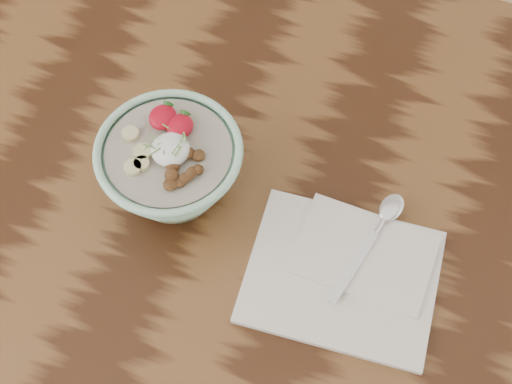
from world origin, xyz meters
TOP-DOWN VIEW (x-y plane):
  - table at (0.00, 0.00)cm, footprint 160.00×90.00cm
  - breakfast_bowl at (0.42, -3.38)cm, footprint 18.25×18.25cm
  - napkin at (24.99, -7.29)cm, footprint 24.29×20.11cm
  - spoon at (27.44, 0.24)cm, footprint 6.10×17.42cm

SIDE VIEW (x-z plane):
  - table at x=0.00cm, z-range 28.20..103.20cm
  - napkin at x=24.99cm, z-range 74.88..76.31cm
  - spoon at x=27.44cm, z-range 76.35..77.26cm
  - breakfast_bowl at x=0.42cm, z-range 75.15..87.20cm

